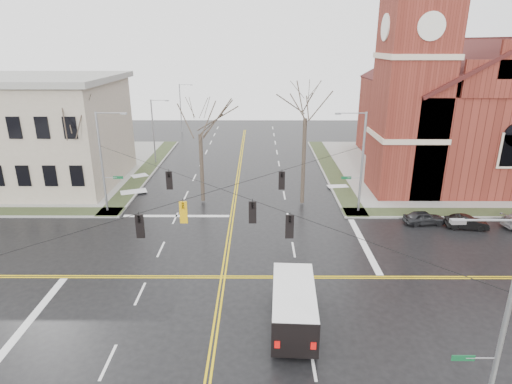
{
  "coord_description": "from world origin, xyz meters",
  "views": [
    {
      "loc": [
        2.3,
        -24.87,
        14.77
      ],
      "look_at": [
        2.16,
        6.0,
        3.88
      ],
      "focal_mm": 30.0,
      "sensor_mm": 36.0,
      "label": 1
    }
  ],
  "objects_px": {
    "signal_pole_ne": "(360,160)",
    "tree_nw_far": "(82,126)",
    "streetlight_north_b": "(181,106)",
    "streetlight_north_a": "(154,129)",
    "tree_nw_near": "(200,130)",
    "tree_ne": "(305,112)",
    "cargo_van": "(294,302)",
    "signal_pole_se": "(501,322)",
    "parked_car_a": "(424,218)",
    "church": "(454,100)",
    "parked_car_b": "(467,222)",
    "signal_pole_nw": "(103,160)"
  },
  "relations": [
    {
      "from": "tree_nw_far",
      "to": "parked_car_b",
      "type": "bearing_deg",
      "value": -10.48
    },
    {
      "from": "cargo_van",
      "to": "parked_car_b",
      "type": "height_order",
      "value": "cargo_van"
    },
    {
      "from": "signal_pole_se",
      "to": "cargo_van",
      "type": "xyz_separation_m",
      "value": [
        -7.05,
        6.63,
        -3.61
      ]
    },
    {
      "from": "signal_pole_se",
      "to": "streetlight_north_b",
      "type": "height_order",
      "value": "signal_pole_se"
    },
    {
      "from": "signal_pole_se",
      "to": "tree_ne",
      "type": "xyz_separation_m",
      "value": [
        -4.76,
        25.07,
        3.83
      ]
    },
    {
      "from": "signal_pole_se",
      "to": "tree_nw_far",
      "type": "xyz_separation_m",
      "value": [
        -25.23,
        25.64,
        2.44
      ]
    },
    {
      "from": "tree_nw_near",
      "to": "tree_ne",
      "type": "relative_size",
      "value": 0.81
    },
    {
      "from": "signal_pole_ne",
      "to": "tree_nw_far",
      "type": "xyz_separation_m",
      "value": [
        -25.23,
        2.64,
        2.44
      ]
    },
    {
      "from": "signal_pole_ne",
      "to": "church",
      "type": "bearing_deg",
      "value": 44.66
    },
    {
      "from": "streetlight_north_a",
      "to": "tree_ne",
      "type": "height_order",
      "value": "tree_ne"
    },
    {
      "from": "streetlight_north_a",
      "to": "tree_nw_far",
      "type": "relative_size",
      "value": 0.78
    },
    {
      "from": "signal_pole_ne",
      "to": "parked_car_a",
      "type": "relative_size",
      "value": 2.64
    },
    {
      "from": "signal_pole_se",
      "to": "cargo_van",
      "type": "height_order",
      "value": "signal_pole_se"
    },
    {
      "from": "church",
      "to": "tree_nw_far",
      "type": "bearing_deg",
      "value": -164.62
    },
    {
      "from": "signal_pole_se",
      "to": "parked_car_a",
      "type": "height_order",
      "value": "signal_pole_se"
    },
    {
      "from": "tree_nw_near",
      "to": "tree_ne",
      "type": "distance_m",
      "value": 9.74
    },
    {
      "from": "tree_ne",
      "to": "tree_nw_near",
      "type": "bearing_deg",
      "value": 176.87
    },
    {
      "from": "streetlight_north_a",
      "to": "tree_nw_near",
      "type": "relative_size",
      "value": 0.82
    },
    {
      "from": "signal_pole_se",
      "to": "parked_car_b",
      "type": "height_order",
      "value": "signal_pole_se"
    },
    {
      "from": "church",
      "to": "tree_nw_near",
      "type": "relative_size",
      "value": 2.8
    },
    {
      "from": "cargo_van",
      "to": "tree_nw_near",
      "type": "height_order",
      "value": "tree_nw_near"
    },
    {
      "from": "signal_pole_ne",
      "to": "parked_car_a",
      "type": "xyz_separation_m",
      "value": [
        5.17,
        -2.68,
        -4.37
      ]
    },
    {
      "from": "signal_pole_ne",
      "to": "cargo_van",
      "type": "bearing_deg",
      "value": -113.32
    },
    {
      "from": "church",
      "to": "signal_pole_nw",
      "type": "xyz_separation_m",
      "value": [
        -36.09,
        -13.28,
        -3.48
      ]
    },
    {
      "from": "cargo_van",
      "to": "parked_car_b",
      "type": "bearing_deg",
      "value": 42.62
    },
    {
      "from": "streetlight_north_b",
      "to": "signal_pole_ne",
      "type": "bearing_deg",
      "value": -58.95
    },
    {
      "from": "tree_nw_far",
      "to": "tree_ne",
      "type": "relative_size",
      "value": 0.84
    },
    {
      "from": "streetlight_north_a",
      "to": "tree_ne",
      "type": "relative_size",
      "value": 0.66
    },
    {
      "from": "parked_car_a",
      "to": "signal_pole_nw",
      "type": "bearing_deg",
      "value": 79.79
    },
    {
      "from": "streetlight_north_b",
      "to": "parked_car_a",
      "type": "distance_m",
      "value": 47.82
    },
    {
      "from": "parked_car_a",
      "to": "church",
      "type": "bearing_deg",
      "value": -32.09
    },
    {
      "from": "tree_nw_far",
      "to": "tree_ne",
      "type": "distance_m",
      "value": 20.53
    },
    {
      "from": "signal_pole_nw",
      "to": "church",
      "type": "bearing_deg",
      "value": 20.21
    },
    {
      "from": "church",
      "to": "tree_ne",
      "type": "relative_size",
      "value": 2.27
    },
    {
      "from": "signal_pole_nw",
      "to": "streetlight_north_a",
      "type": "relative_size",
      "value": 1.12
    },
    {
      "from": "parked_car_a",
      "to": "cargo_van",
      "type": "bearing_deg",
      "value": 133.53
    },
    {
      "from": "signal_pole_nw",
      "to": "tree_nw_near",
      "type": "distance_m",
      "value": 8.95
    },
    {
      "from": "signal_pole_nw",
      "to": "signal_pole_se",
      "type": "height_order",
      "value": "same"
    },
    {
      "from": "parked_car_b",
      "to": "streetlight_north_a",
      "type": "bearing_deg",
      "value": 65.11
    },
    {
      "from": "signal_pole_ne",
      "to": "streetlight_north_a",
      "type": "bearing_deg",
      "value": 143.1
    },
    {
      "from": "parked_car_a",
      "to": "tree_nw_near",
      "type": "bearing_deg",
      "value": 70.18
    },
    {
      "from": "church",
      "to": "streetlight_north_a",
      "type": "bearing_deg",
      "value": 174.81
    },
    {
      "from": "streetlight_north_b",
      "to": "streetlight_north_a",
      "type": "bearing_deg",
      "value": -90.0
    },
    {
      "from": "signal_pole_se",
      "to": "parked_car_a",
      "type": "xyz_separation_m",
      "value": [
        5.17,
        20.32,
        -4.37
      ]
    },
    {
      "from": "streetlight_north_a",
      "to": "tree_nw_near",
      "type": "distance_m",
      "value": 16.08
    },
    {
      "from": "signal_pole_nw",
      "to": "streetlight_north_b",
      "type": "relative_size",
      "value": 1.12
    },
    {
      "from": "streetlight_north_a",
      "to": "parked_car_a",
      "type": "bearing_deg",
      "value": -35.25
    },
    {
      "from": "church",
      "to": "streetlight_north_a",
      "type": "xyz_separation_m",
      "value": [
        -35.42,
        3.22,
        -3.97
      ]
    },
    {
      "from": "signal_pole_ne",
      "to": "signal_pole_se",
      "type": "distance_m",
      "value": 23.0
    },
    {
      "from": "parked_car_a",
      "to": "tree_ne",
      "type": "bearing_deg",
      "value": 59.74
    }
  ]
}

